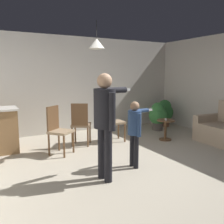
{
  "coord_description": "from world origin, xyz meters",
  "views": [
    {
      "loc": [
        -2.5,
        -3.58,
        1.65
      ],
      "look_at": [
        -0.5,
        0.15,
        1.0
      ],
      "focal_mm": 39.64,
      "sensor_mm": 36.0,
      "label": 1
    }
  ],
  "objects": [
    {
      "name": "dining_chair_by_counter",
      "position": [
        -0.5,
        1.71,
        0.55
      ],
      "size": [
        0.58,
        0.58,
        1.0
      ],
      "rotation": [
        0.0,
        0.0,
        5.75
      ],
      "color": "brown",
      "rests_on": "ground"
    },
    {
      "name": "dining_chair_centre_back",
      "position": [
        0.32,
        1.68,
        0.55
      ],
      "size": [
        0.45,
        0.45,
        1.0
      ],
      "rotation": [
        0.0,
        0.0,
        4.65
      ],
      "color": "brown",
      "rests_on": "ground"
    },
    {
      "name": "person_child",
      "position": [
        -0.14,
        -0.02,
        0.73
      ],
      "size": [
        0.61,
        0.36,
        1.18
      ],
      "rotation": [
        0.0,
        0.0,
        -1.53
      ],
      "color": "black",
      "rests_on": "ground"
    },
    {
      "name": "person_adult",
      "position": [
        -0.84,
        -0.27,
        1.03
      ],
      "size": [
        0.79,
        0.56,
        1.66
      ],
      "rotation": [
        0.0,
        0.0,
        -1.43
      ],
      "color": "black",
      "rests_on": "ground"
    },
    {
      "name": "dining_chair_near_wall",
      "position": [
        -1.13,
        1.36,
        0.55
      ],
      "size": [
        0.59,
        0.59,
        1.0
      ],
      "rotation": [
        0.0,
        0.0,
        3.84
      ],
      "color": "brown",
      "rests_on": "ground"
    },
    {
      "name": "ceiling_light_pendant",
      "position": [
        -0.39,
        1.01,
        2.25
      ],
      "size": [
        0.32,
        0.32,
        0.55
      ],
      "color": "silver"
    },
    {
      "name": "wall_back",
      "position": [
        0.0,
        3.2,
        1.35
      ],
      "size": [
        6.4,
        0.1,
        2.7
      ],
      "primitive_type": "cube",
      "color": "beige",
      "rests_on": "ground"
    },
    {
      "name": "spare_remote_on_table",
      "position": [
        1.53,
        1.12,
        0.54
      ],
      "size": [
        0.11,
        0.13,
        0.04
      ],
      "primitive_type": "cube",
      "rotation": [
        0.0,
        0.0,
        2.51
      ],
      "color": "white",
      "rests_on": "side_table_by_couch"
    },
    {
      "name": "potted_plant_by_wall",
      "position": [
        2.65,
        2.5,
        0.47
      ],
      "size": [
        0.55,
        0.55,
        0.85
      ],
      "color": "brown",
      "rests_on": "ground"
    },
    {
      "name": "potted_plant_corner",
      "position": [
        2.11,
        2.15,
        0.46
      ],
      "size": [
        0.54,
        0.54,
        0.83
      ],
      "color": "#4C4742",
      "rests_on": "ground"
    },
    {
      "name": "ground",
      "position": [
        0.0,
        0.0,
        0.0
      ],
      "size": [
        7.68,
        7.68,
        0.0
      ],
      "primitive_type": "plane",
      "color": "#B2A893"
    },
    {
      "name": "side_table_by_couch",
      "position": [
        1.56,
        1.15,
        0.33
      ],
      "size": [
        0.44,
        0.44,
        0.52
      ],
      "color": "brown",
      "rests_on": "ground"
    }
  ]
}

